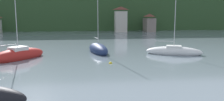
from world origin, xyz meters
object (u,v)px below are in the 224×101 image
shore_building_westcentral (121,20)px  mooring_buoy_near (111,64)px  shore_building_central (149,23)px  sailboat_far_2 (174,52)px  sailboat_far_9 (98,49)px  sailboat_far_4 (18,55)px

shore_building_westcentral → mooring_buoy_near: shore_building_westcentral is taller
shore_building_central → sailboat_far_2: (-10.01, -46.32, -2.55)m
shore_building_central → sailboat_far_2: size_ratio=0.59×
sailboat_far_2 → sailboat_far_9: 11.26m
sailboat_far_9 → mooring_buoy_near: sailboat_far_9 is taller
sailboat_far_2 → mooring_buoy_near: 11.25m
sailboat_far_2 → mooring_buoy_near: size_ratio=24.60×
shore_building_westcentral → mooring_buoy_near: size_ratio=19.98×
shore_building_westcentral → sailboat_far_2: 45.09m
shore_building_central → mooring_buoy_near: shore_building_central is taller
sailboat_far_4 → mooring_buoy_near: size_ratio=23.78×
shore_building_central → sailboat_far_2: sailboat_far_2 is taller
sailboat_far_9 → mooring_buoy_near: (0.83, -8.56, -0.44)m
shore_building_central → sailboat_far_4: (-31.42, -47.32, -2.46)m
sailboat_far_2 → sailboat_far_4: bearing=-155.1°
sailboat_far_4 → shore_building_westcentral: bearing=14.6°
shore_building_westcentral → mooring_buoy_near: bearing=-101.0°
sailboat_far_4 → sailboat_far_9: bearing=-28.6°
sailboat_far_2 → sailboat_far_9: sailboat_far_9 is taller
shore_building_westcentral → sailboat_far_2: size_ratio=0.81×
sailboat_far_9 → shore_building_central: bearing=144.1°
sailboat_far_4 → shore_building_central: bearing=5.8°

